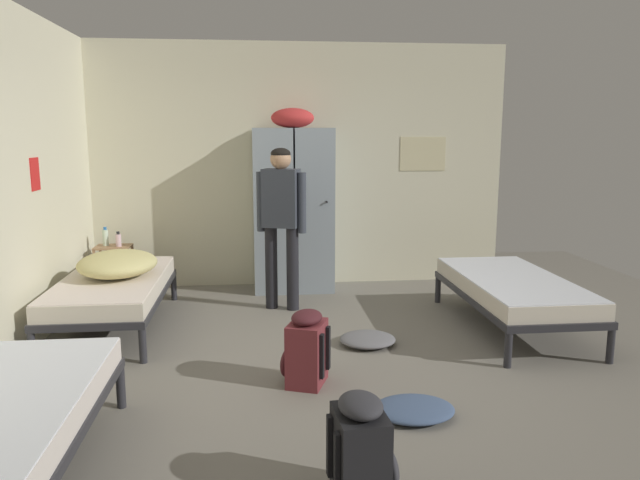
# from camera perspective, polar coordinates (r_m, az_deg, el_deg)

# --- Properties ---
(ground_plane) EXTENTS (8.42, 8.42, 0.00)m
(ground_plane) POSITION_cam_1_polar(r_m,az_deg,el_deg) (4.85, 0.33, -11.67)
(ground_plane) COLOR slate
(room_backdrop) EXTENTS (4.89, 5.33, 2.82)m
(room_backdrop) POSITION_cam_1_polar(r_m,az_deg,el_deg) (5.82, -13.47, 6.01)
(room_backdrop) COLOR beige
(room_backdrop) RESTS_ON ground_plane
(locker_bank) EXTENTS (0.90, 0.55, 2.07)m
(locker_bank) POSITION_cam_1_polar(r_m,az_deg,el_deg) (6.89, -2.54, 3.17)
(locker_bank) COLOR #8C99A3
(locker_bank) RESTS_ON ground_plane
(shelf_unit) EXTENTS (0.38, 0.30, 0.57)m
(shelf_unit) POSITION_cam_1_polar(r_m,az_deg,el_deg) (7.07, -18.85, -2.32)
(shelf_unit) COLOR #99704C
(shelf_unit) RESTS_ON ground_plane
(bed_left_rear) EXTENTS (0.90, 1.90, 0.49)m
(bed_left_rear) POSITION_cam_1_polar(r_m,az_deg,el_deg) (5.91, -18.94, -4.33)
(bed_left_rear) COLOR #28282D
(bed_left_rear) RESTS_ON ground_plane
(bed_right) EXTENTS (0.90, 1.90, 0.49)m
(bed_right) POSITION_cam_1_polar(r_m,az_deg,el_deg) (5.87, 17.71, -4.38)
(bed_right) COLOR #28282D
(bed_right) RESTS_ON ground_plane
(bedding_heap) EXTENTS (0.71, 0.84, 0.23)m
(bedding_heap) POSITION_cam_1_polar(r_m,az_deg,el_deg) (5.90, -18.57, -2.13)
(bedding_heap) COLOR #D1C67F
(bedding_heap) RESTS_ON bed_left_rear
(person_traveler) EXTENTS (0.49, 0.32, 1.65)m
(person_traveler) POSITION_cam_1_polar(r_m,az_deg,el_deg) (6.11, -3.67, 2.53)
(person_traveler) COLOR black
(person_traveler) RESTS_ON ground_plane
(water_bottle) EXTENTS (0.06, 0.06, 0.21)m
(water_bottle) POSITION_cam_1_polar(r_m,az_deg,el_deg) (7.05, -19.59, 0.24)
(water_bottle) COLOR silver
(water_bottle) RESTS_ON shelf_unit
(lotion_bottle) EXTENTS (0.06, 0.06, 0.17)m
(lotion_bottle) POSITION_cam_1_polar(r_m,az_deg,el_deg) (6.96, -18.50, 0.01)
(lotion_bottle) COLOR beige
(lotion_bottle) RESTS_ON shelf_unit
(backpack_maroon) EXTENTS (0.40, 0.38, 0.55)m
(backpack_maroon) POSITION_cam_1_polar(r_m,az_deg,el_deg) (4.42, -1.37, -10.28)
(backpack_maroon) COLOR maroon
(backpack_maroon) RESTS_ON ground_plane
(backpack_black) EXTENTS (0.35, 0.34, 0.55)m
(backpack_black) POSITION_cam_1_polar(r_m,az_deg,el_deg) (3.14, 3.98, -19.23)
(backpack_black) COLOR black
(backpack_black) RESTS_ON ground_plane
(clothes_pile_denim) EXTENTS (0.53, 0.43, 0.09)m
(clothes_pile_denim) POSITION_cam_1_polar(r_m,az_deg,el_deg) (4.08, 8.85, -15.50)
(clothes_pile_denim) COLOR #42567A
(clothes_pile_denim) RESTS_ON ground_plane
(clothes_pile_grey) EXTENTS (0.48, 0.45, 0.09)m
(clothes_pile_grey) POSITION_cam_1_polar(r_m,az_deg,el_deg) (5.28, 4.51, -9.33)
(clothes_pile_grey) COLOR slate
(clothes_pile_grey) RESTS_ON ground_plane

